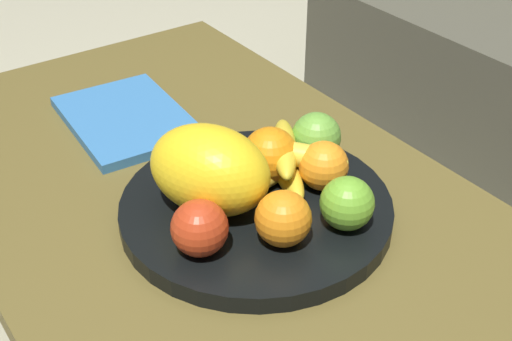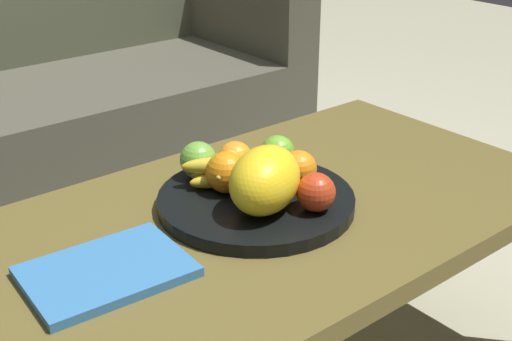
% 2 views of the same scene
% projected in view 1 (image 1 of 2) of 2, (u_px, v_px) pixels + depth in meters
% --- Properties ---
extents(coffee_table, '(1.25, 0.65, 0.44)m').
position_uv_depth(coffee_table, '(237.00, 239.00, 0.97)').
color(coffee_table, brown).
rests_on(coffee_table, ground_plane).
extents(fruit_bowl, '(0.37, 0.37, 0.03)m').
position_uv_depth(fruit_bowl, '(256.00, 208.00, 0.93)').
color(fruit_bowl, black).
rests_on(fruit_bowl, coffee_table).
extents(melon_large_front, '(0.20, 0.18, 0.12)m').
position_uv_depth(melon_large_front, '(210.00, 170.00, 0.88)').
color(melon_large_front, yellow).
rests_on(melon_large_front, fruit_bowl).
extents(orange_front, '(0.08, 0.08, 0.08)m').
position_uv_depth(orange_front, '(270.00, 155.00, 0.95)').
color(orange_front, orange).
rests_on(orange_front, fruit_bowl).
extents(orange_left, '(0.07, 0.07, 0.07)m').
position_uv_depth(orange_left, '(324.00, 166.00, 0.94)').
color(orange_left, orange).
rests_on(orange_left, fruit_bowl).
extents(orange_right, '(0.07, 0.07, 0.07)m').
position_uv_depth(orange_right, '(283.00, 218.00, 0.84)').
color(orange_right, orange).
rests_on(orange_right, fruit_bowl).
extents(apple_front, '(0.07, 0.07, 0.07)m').
position_uv_depth(apple_front, '(316.00, 137.00, 1.00)').
color(apple_front, '#69A93A').
rests_on(apple_front, fruit_bowl).
extents(apple_left, '(0.07, 0.07, 0.07)m').
position_uv_depth(apple_left, '(200.00, 228.00, 0.82)').
color(apple_left, '#B93618').
rests_on(apple_left, fruit_bowl).
extents(apple_right, '(0.07, 0.07, 0.07)m').
position_uv_depth(apple_right, '(347.00, 203.00, 0.86)').
color(apple_right, '#6BAF2F').
rests_on(apple_right, fruit_bowl).
extents(banana_bunch, '(0.16, 0.15, 0.06)m').
position_uv_depth(banana_bunch, '(287.00, 159.00, 0.96)').
color(banana_bunch, gold).
rests_on(banana_bunch, fruit_bowl).
extents(magazine, '(0.26, 0.20, 0.02)m').
position_uv_depth(magazine, '(127.00, 119.00, 1.15)').
color(magazine, teal).
rests_on(magazine, coffee_table).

